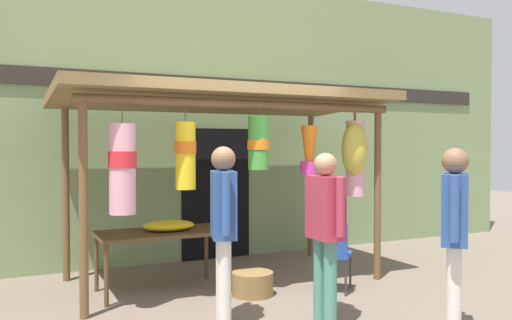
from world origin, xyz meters
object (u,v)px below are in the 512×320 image
at_px(wicker_basket_by_table, 253,284).
at_px(vendor_in_orange, 325,223).
at_px(display_table, 161,237).
at_px(shopper_by_bananas, 223,220).
at_px(customer_foreground, 455,226).
at_px(folding_chair, 332,250).
at_px(flower_heap_on_table, 170,225).

height_order(wicker_basket_by_table, vendor_in_orange, vendor_in_orange).
bearing_deg(display_table, shopper_by_bananas, -81.65).
height_order(display_table, shopper_by_bananas, shopper_by_bananas).
relative_size(vendor_in_orange, customer_foreground, 0.97).
distance_m(display_table, shopper_by_bananas, 1.51).
xyz_separation_m(display_table, wicker_basket_by_table, (0.91, -0.61, -0.52)).
relative_size(wicker_basket_by_table, customer_foreground, 0.28).
xyz_separation_m(folding_chair, wicker_basket_by_table, (-0.89, 0.30, -0.37)).
height_order(folding_chair, wicker_basket_by_table, folding_chair).
relative_size(flower_heap_on_table, vendor_in_orange, 0.37).
bearing_deg(folding_chair, wicker_basket_by_table, 161.25).
height_order(display_table, flower_heap_on_table, flower_heap_on_table).
bearing_deg(vendor_in_orange, shopper_by_bananas, 160.72).
bearing_deg(vendor_in_orange, wicker_basket_by_table, 101.42).
distance_m(folding_chair, wicker_basket_by_table, 1.01).
bearing_deg(wicker_basket_by_table, customer_foreground, -62.59).
xyz_separation_m(flower_heap_on_table, vendor_in_orange, (1.04, -1.76, 0.20)).
relative_size(display_table, customer_foreground, 0.87).
bearing_deg(folding_chair, flower_heap_on_table, 152.12).
distance_m(flower_heap_on_table, folding_chair, 1.94).
bearing_deg(vendor_in_orange, folding_chair, 52.77).
distance_m(flower_heap_on_table, shopper_by_bananas, 1.46).
xyz_separation_m(display_table, shopper_by_bananas, (0.21, -1.45, 0.37)).
height_order(display_table, vendor_in_orange, vendor_in_orange).
relative_size(flower_heap_on_table, shopper_by_bananas, 0.36).
relative_size(customer_foreground, shopper_by_bananas, 0.99).
bearing_deg(wicker_basket_by_table, folding_chair, -18.75).
distance_m(display_table, vendor_in_orange, 2.14).
bearing_deg(vendor_in_orange, display_table, 122.90).
height_order(display_table, folding_chair, folding_chair).
bearing_deg(wicker_basket_by_table, vendor_in_orange, -78.58).
distance_m(display_table, customer_foreground, 3.31).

